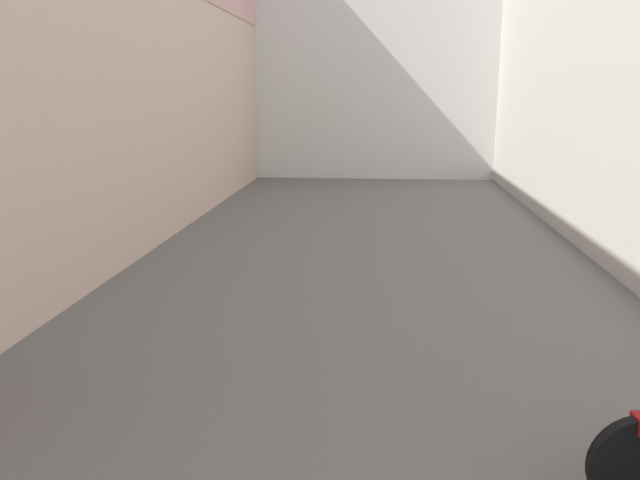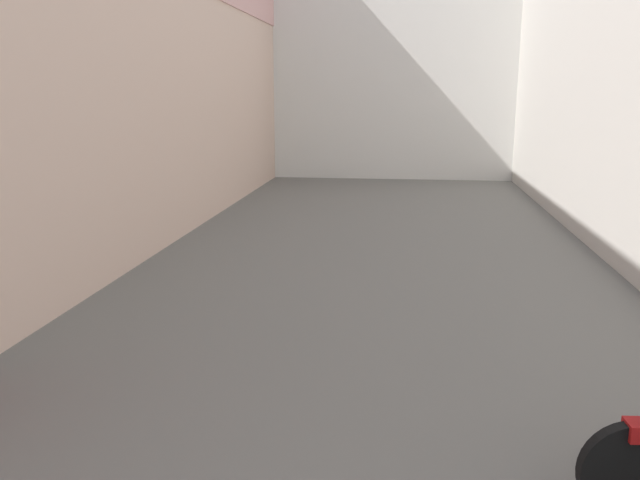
# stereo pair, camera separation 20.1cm
# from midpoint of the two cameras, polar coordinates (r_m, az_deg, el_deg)

# --- Properties ---
(ground_plane) EXTENTS (35.87, 35.87, 0.00)m
(ground_plane) POSITION_cam_midpoint_polar(r_m,az_deg,el_deg) (7.01, 2.49, -7.22)
(ground_plane) COLOR #66635E
(building_far_end) EXTENTS (9.55, 2.00, 6.40)m
(building_far_end) POSITION_cam_midpoint_polar(r_m,az_deg,el_deg) (19.54, 4.52, 14.99)
(building_far_end) COLOR silver
(building_far_end) RESTS_ON ground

